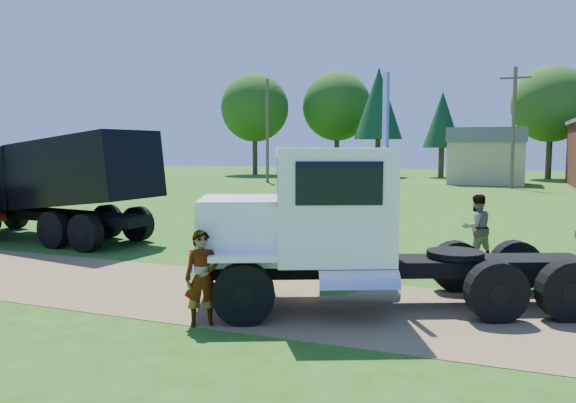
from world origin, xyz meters
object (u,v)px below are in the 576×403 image
(black_dump_truck, at_px, (53,181))
(orange_pickup, at_px, (305,210))
(white_semi_tractor, at_px, (335,227))
(spectator_a, at_px, (202,278))

(black_dump_truck, height_order, orange_pickup, black_dump_truck)
(orange_pickup, bearing_deg, black_dump_truck, 145.01)
(white_semi_tractor, bearing_deg, spectator_a, -156.77)
(orange_pickup, xyz_separation_m, spectator_a, (2.37, -11.96, 0.15))
(orange_pickup, height_order, spectator_a, spectator_a)
(black_dump_truck, bearing_deg, orange_pickup, 46.36)
(white_semi_tractor, distance_m, black_dump_truck, 11.90)
(orange_pickup, distance_m, spectator_a, 12.20)
(white_semi_tractor, height_order, orange_pickup, white_semi_tractor)
(orange_pickup, bearing_deg, white_semi_tractor, -142.09)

